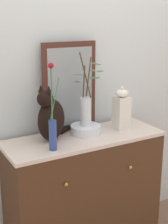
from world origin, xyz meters
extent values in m
cube|color=silver|center=(0.00, 0.29, 1.30)|extent=(4.40, 0.08, 2.60)
cube|color=#462B19|center=(0.00, 0.00, 0.46)|extent=(1.12, 0.41, 0.92)
cube|color=beige|center=(0.00, 0.00, 0.93)|extent=(1.15, 0.42, 0.02)
sphere|color=#B79338|center=(-0.25, -0.22, 0.74)|extent=(0.02, 0.02, 0.02)
sphere|color=#B79338|center=(0.25, -0.22, 0.74)|extent=(0.02, 0.02, 0.02)
cube|color=#47241B|center=(-0.01, 0.19, 1.27)|extent=(0.42, 0.03, 0.65)
cube|color=gray|center=(-0.01, 0.18, 1.27)|extent=(0.35, 0.01, 0.57)
ellipsoid|color=black|center=(-0.22, 0.05, 1.09)|extent=(0.28, 0.26, 0.29)
sphere|color=black|center=(-0.28, 0.02, 1.25)|extent=(0.11, 0.11, 0.11)
cone|color=black|center=(-0.26, -0.01, 1.31)|extent=(0.04, 0.04, 0.05)
cone|color=black|center=(-0.30, 0.04, 1.31)|extent=(0.04, 0.04, 0.05)
cylinder|color=black|center=(-0.04, 0.18, 0.96)|extent=(0.19, 0.14, 0.03)
cylinder|color=#2C448C|center=(-0.29, -0.12, 1.04)|extent=(0.05, 0.05, 0.20)
cylinder|color=#357442|center=(-0.29, -0.12, 1.30)|extent=(0.01, 0.01, 0.32)
sphere|color=maroon|center=(-0.29, -0.12, 1.48)|extent=(0.04, 0.04, 0.04)
cylinder|color=#397A4A|center=(-0.27, -0.12, 1.28)|extent=(0.07, 0.01, 0.26)
cylinder|color=white|center=(0.04, 0.04, 0.98)|extent=(0.22, 0.22, 0.06)
cylinder|color=silver|center=(0.04, 0.04, 1.11)|extent=(0.08, 0.08, 0.20)
cylinder|color=#483724|center=(0.03, 0.06, 1.28)|extent=(0.04, 0.03, 0.31)
ellipsoid|color=#3F6D48|center=(0.00, 0.09, 1.32)|extent=(0.04, 0.07, 0.01)
ellipsoid|color=#3F6D3C|center=(0.00, 0.08, 1.37)|extent=(0.08, 0.07, 0.01)
cylinder|color=#44391D|center=(0.04, 0.03, 1.33)|extent=(0.11, 0.02, 0.40)
ellipsoid|color=#3F6E48|center=(0.04, -0.02, 1.37)|extent=(0.08, 0.05, 0.01)
ellipsoid|color=#3F7443|center=(0.05, -0.04, 1.42)|extent=(0.06, 0.08, 0.01)
ellipsoid|color=#396C3E|center=(0.03, -0.07, 1.47)|extent=(0.05, 0.08, 0.01)
cylinder|color=#4C3D20|center=(0.05, 0.04, 1.32)|extent=(0.02, 0.11, 0.37)
ellipsoid|color=#39733F|center=(0.11, 0.03, 1.35)|extent=(0.07, 0.04, 0.01)
ellipsoid|color=#396D45|center=(0.14, 0.02, 1.39)|extent=(0.08, 0.06, 0.01)
ellipsoid|color=#376D38|center=(0.13, 0.04, 1.44)|extent=(0.05, 0.08, 0.01)
cube|color=white|center=(0.33, 0.02, 1.07)|extent=(0.11, 0.11, 0.24)
ellipsoid|color=white|center=(0.33, 0.02, 1.22)|extent=(0.09, 0.09, 0.06)
sphere|color=#EBEDCC|center=(0.33, 0.02, 1.26)|extent=(0.02, 0.02, 0.02)
camera|label=1|loc=(-1.10, -1.96, 1.78)|focal=54.24mm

